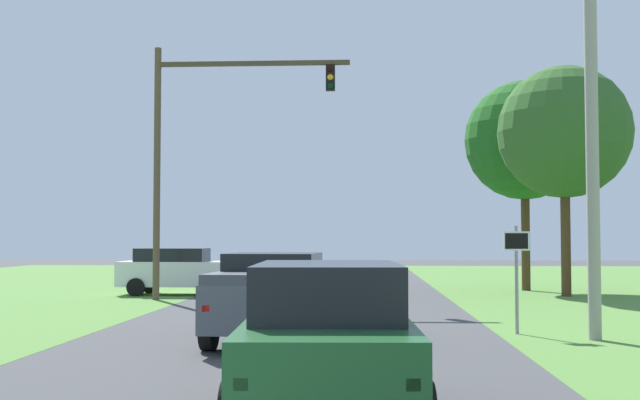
{
  "coord_description": "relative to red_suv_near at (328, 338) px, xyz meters",
  "views": [
    {
      "loc": [
        1.62,
        -4.87,
        2.22
      ],
      "look_at": [
        0.24,
        20.28,
        3.38
      ],
      "focal_mm": 45.2,
      "sensor_mm": 36.0,
      "label": 1
    }
  ],
  "objects": [
    {
      "name": "utility_pole_right",
      "position": [
        5.41,
        7.88,
        3.86
      ],
      "size": [
        0.28,
        0.28,
        9.7
      ],
      "primitive_type": "cylinder",
      "color": "#9E998E",
      "rests_on": "ground_plane"
    },
    {
      "name": "crossing_suv_far",
      "position": [
        -6.76,
        20.83,
        -0.05
      ],
      "size": [
        4.44,
        2.08,
        1.79
      ],
      "color": "silver",
      "rests_on": "ground_plane"
    },
    {
      "name": "traffic_light",
      "position": [
        -5.3,
        18.32,
        4.82
      ],
      "size": [
        6.99,
        0.4,
        8.99
      ],
      "color": "brown",
      "rests_on": "ground_plane"
    },
    {
      "name": "extra_tree_1",
      "position": [
        7.16,
        24.08,
        5.26
      ],
      "size": [
        4.99,
        4.99,
        8.77
      ],
      "color": "#4C351E",
      "rests_on": "ground_plane"
    },
    {
      "name": "keep_moving_sign",
      "position": [
        3.94,
        8.85,
        0.59
      ],
      "size": [
        0.6,
        0.09,
        2.48
      ],
      "color": "gray",
      "rests_on": "ground_plane"
    },
    {
      "name": "red_suv_near",
      "position": [
        0.0,
        0.0,
        0.0
      ],
      "size": [
        2.35,
        4.54,
        1.89
      ],
      "color": "#194C23",
      "rests_on": "ground_plane"
    },
    {
      "name": "ground_plane",
      "position": [
        -1.18,
        7.71,
        -0.99
      ],
      "size": [
        120.0,
        120.0,
        0.0
      ],
      "primitive_type": "plane",
      "color": "#424244"
    },
    {
      "name": "oak_tree_right",
      "position": [
        7.99,
        20.75,
        5.17
      ],
      "size": [
        4.99,
        4.99,
        8.67
      ],
      "color": "#4C351E",
      "rests_on": "ground_plane"
    },
    {
      "name": "pickup_truck_lead",
      "position": [
        -1.46,
        7.25,
        -0.01
      ],
      "size": [
        2.58,
        5.38,
        1.88
      ],
      "color": "#4C515B",
      "rests_on": "ground_plane"
    }
  ]
}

